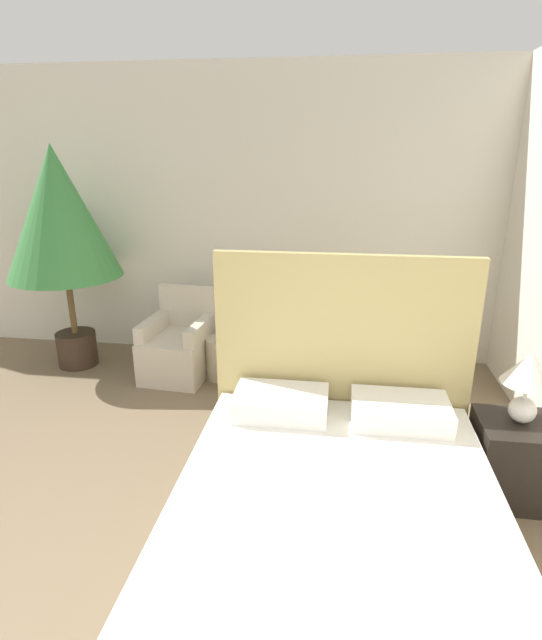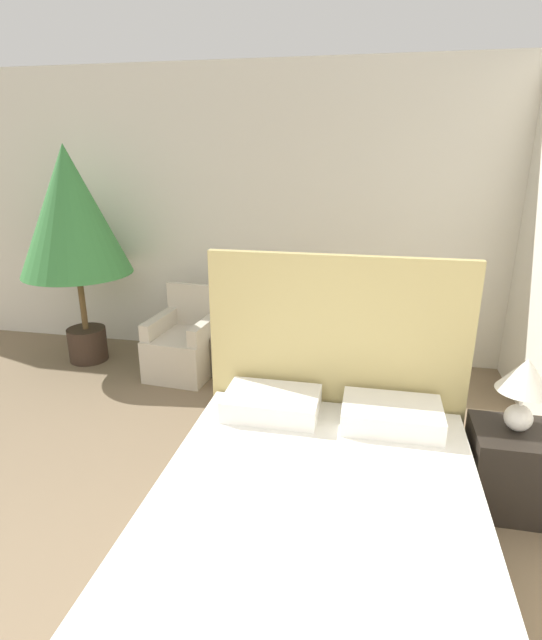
% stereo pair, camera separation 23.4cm
% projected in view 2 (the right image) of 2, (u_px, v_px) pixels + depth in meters
% --- Properties ---
extents(wall_back, '(10.00, 0.06, 2.90)m').
position_uv_depth(wall_back, '(265.00, 217.00, 5.05)').
color(wall_back, silver).
rests_on(wall_back, ground_plane).
extents(bed, '(1.69, 2.14, 1.49)m').
position_uv_depth(bed, '(316.00, 520.00, 2.56)').
color(bed, brown).
rests_on(bed, ground_plane).
extents(armchair_near_window_left, '(0.63, 0.72, 0.83)m').
position_uv_depth(armchair_near_window_left, '(184.00, 347.00, 4.89)').
color(armchair_near_window_left, beige).
rests_on(armchair_near_window_left, ground_plane).
extents(armchair_near_window_right, '(0.60, 0.70, 0.83)m').
position_uv_depth(armchair_near_window_right, '(271.00, 354.00, 4.73)').
color(armchair_near_window_right, beige).
rests_on(armchair_near_window_right, ground_plane).
extents(potted_palm, '(1.07, 1.07, 2.16)m').
position_uv_depth(potted_palm, '(71.00, 216.00, 4.79)').
color(potted_palm, '#38281E').
rests_on(potted_palm, ground_plane).
extents(nightstand, '(0.48, 0.45, 0.52)m').
position_uv_depth(nightstand, '(510.00, 469.00, 3.04)').
color(nightstand, black).
rests_on(nightstand, ground_plane).
extents(table_lamp, '(0.31, 0.31, 0.46)m').
position_uv_depth(table_lamp, '(525.00, 383.00, 2.87)').
color(table_lamp, white).
rests_on(table_lamp, nightstand).
extents(side_table, '(0.32, 0.32, 0.41)m').
position_uv_depth(side_table, '(227.00, 357.00, 4.83)').
color(side_table, '#B7AD93').
rests_on(side_table, ground_plane).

